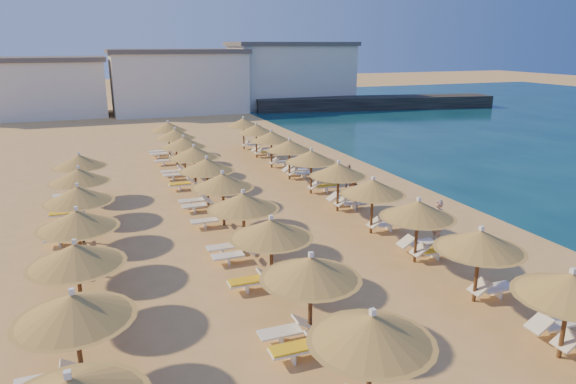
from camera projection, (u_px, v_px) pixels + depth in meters
name	position (u px, v px, depth m)	size (l,w,h in m)	color
ground	(305.00, 252.00, 20.24)	(220.00, 220.00, 0.00)	tan
jetty	(375.00, 103.00, 64.42)	(30.00, 4.00, 1.50)	black
hotel_blocks	(184.00, 80.00, 61.36)	(46.01, 10.25, 8.10)	white
parasol_row_east	(355.00, 179.00, 23.17)	(2.82, 38.87, 2.54)	brown
parasol_row_west	(232.00, 191.00, 21.22)	(2.82, 38.87, 2.54)	brown
parasol_row_inland	(77.00, 221.00, 17.70)	(2.82, 22.48, 2.54)	brown
loungers	(265.00, 229.00, 21.72)	(14.64, 36.59, 0.66)	white
beachgoer_a	(437.00, 222.00, 20.96)	(0.67, 0.44, 1.83)	tan
beachgoer_c	(348.00, 178.00, 28.28)	(0.91, 0.38, 1.55)	tan
beachgoer_b	(354.00, 193.00, 25.38)	(0.78, 0.61, 1.61)	tan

